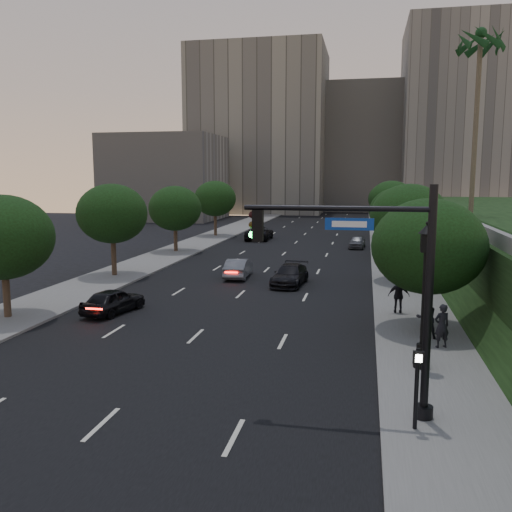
% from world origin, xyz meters
% --- Properties ---
extents(ground, '(160.00, 160.00, 0.00)m').
position_xyz_m(ground, '(0.00, 0.00, 0.00)').
color(ground, black).
rests_on(ground, ground).
extents(road_surface, '(16.00, 140.00, 0.02)m').
position_xyz_m(road_surface, '(0.00, 30.00, 0.01)').
color(road_surface, black).
rests_on(road_surface, ground).
extents(sidewalk_right, '(4.50, 140.00, 0.15)m').
position_xyz_m(sidewalk_right, '(10.25, 30.00, 0.07)').
color(sidewalk_right, slate).
rests_on(sidewalk_right, ground).
extents(sidewalk_left, '(4.50, 140.00, 0.15)m').
position_xyz_m(sidewalk_left, '(-10.25, 30.00, 0.07)').
color(sidewalk_left, slate).
rests_on(sidewalk_left, ground).
extents(parapet_wall, '(0.35, 90.00, 0.70)m').
position_xyz_m(parapet_wall, '(13.50, 28.00, 4.35)').
color(parapet_wall, slate).
rests_on(parapet_wall, embankment).
extents(office_block_left, '(26.00, 20.00, 32.00)m').
position_xyz_m(office_block_left, '(-14.00, 92.00, 16.00)').
color(office_block_left, gray).
rests_on(office_block_left, ground).
extents(office_block_mid, '(22.00, 18.00, 26.00)m').
position_xyz_m(office_block_mid, '(6.00, 102.00, 13.00)').
color(office_block_mid, '#A8A49A').
rests_on(office_block_mid, ground).
extents(office_block_right, '(20.00, 22.00, 36.00)m').
position_xyz_m(office_block_right, '(24.00, 96.00, 18.00)').
color(office_block_right, gray).
rests_on(office_block_right, ground).
extents(office_block_filler, '(18.00, 16.00, 14.00)m').
position_xyz_m(office_block_filler, '(-26.00, 70.00, 7.00)').
color(office_block_filler, '#A8A49A').
rests_on(office_block_filler, ground).
extents(tree_right_a, '(5.20, 5.20, 6.24)m').
position_xyz_m(tree_right_a, '(10.30, 8.00, 4.02)').
color(tree_right_a, '#38281C').
rests_on(tree_right_a, ground).
extents(tree_right_b, '(5.20, 5.20, 6.74)m').
position_xyz_m(tree_right_b, '(10.30, 20.00, 4.52)').
color(tree_right_b, '#38281C').
rests_on(tree_right_b, ground).
extents(tree_right_c, '(5.20, 5.20, 6.24)m').
position_xyz_m(tree_right_c, '(10.30, 33.00, 4.02)').
color(tree_right_c, '#38281C').
rests_on(tree_right_c, ground).
extents(tree_right_d, '(5.20, 5.20, 6.74)m').
position_xyz_m(tree_right_d, '(10.30, 47.00, 4.52)').
color(tree_right_d, '#38281C').
rests_on(tree_right_d, ground).
extents(tree_right_e, '(5.20, 5.20, 6.24)m').
position_xyz_m(tree_right_e, '(10.30, 62.00, 4.02)').
color(tree_right_e, '#38281C').
rests_on(tree_right_e, ground).
extents(tree_left_a, '(5.00, 5.00, 6.34)m').
position_xyz_m(tree_left_a, '(-10.30, 6.00, 4.21)').
color(tree_left_a, '#38281C').
rests_on(tree_left_a, ground).
extents(tree_left_b, '(5.00, 5.00, 6.71)m').
position_xyz_m(tree_left_b, '(-10.30, 18.00, 4.58)').
color(tree_left_b, '#38281C').
rests_on(tree_left_b, ground).
extents(tree_left_c, '(5.00, 5.00, 6.34)m').
position_xyz_m(tree_left_c, '(-10.30, 31.00, 4.21)').
color(tree_left_c, '#38281C').
rests_on(tree_left_c, ground).
extents(tree_left_d, '(5.00, 5.00, 6.71)m').
position_xyz_m(tree_left_d, '(-10.30, 45.00, 4.58)').
color(tree_left_d, '#38281C').
rests_on(tree_left_d, ground).
extents(palm_far, '(3.20, 3.20, 15.50)m').
position_xyz_m(palm_far, '(16.00, 30.00, 17.64)').
color(palm_far, '#4C4233').
rests_on(palm_far, embankment).
extents(traffic_signal_mast, '(5.68, 0.56, 7.00)m').
position_xyz_m(traffic_signal_mast, '(8.17, -1.93, 3.67)').
color(traffic_signal_mast, black).
rests_on(traffic_signal_mast, ground).
extents(street_lamp, '(0.64, 0.64, 5.62)m').
position_xyz_m(street_lamp, '(9.62, 2.48, 2.63)').
color(street_lamp, black).
rests_on(street_lamp, ground).
extents(pedestrian_signal, '(0.30, 0.33, 2.50)m').
position_xyz_m(pedestrian_signal, '(8.95, -2.78, 1.57)').
color(pedestrian_signal, black).
rests_on(pedestrian_signal, ground).
extents(sedan_near_left, '(2.44, 4.25, 1.36)m').
position_xyz_m(sedan_near_left, '(-5.58, 8.22, 0.68)').
color(sedan_near_left, black).
rests_on(sedan_near_left, ground).
extents(sedan_mid_left, '(1.71, 4.32, 1.40)m').
position_xyz_m(sedan_mid_left, '(-1.43, 19.48, 0.70)').
color(sedan_mid_left, slate).
rests_on(sedan_mid_left, ground).
extents(sedan_far_left, '(2.56, 5.55, 1.54)m').
position_xyz_m(sedan_far_left, '(-4.46, 42.77, 0.77)').
color(sedan_far_left, black).
rests_on(sedan_far_left, ground).
extents(sedan_near_right, '(2.29, 4.85, 1.37)m').
position_xyz_m(sedan_near_right, '(2.57, 17.55, 0.68)').
color(sedan_near_right, black).
rests_on(sedan_near_right, ground).
extents(sedan_far_right, '(1.79, 3.85, 1.28)m').
position_xyz_m(sedan_far_right, '(6.67, 37.57, 0.64)').
color(sedan_far_right, '#585B60').
rests_on(sedan_far_right, ground).
extents(pedestrian_a, '(0.80, 0.68, 1.85)m').
position_xyz_m(pedestrian_a, '(10.65, 5.10, 1.08)').
color(pedestrian_a, black).
rests_on(pedestrian_a, sidewalk_right).
extents(pedestrian_b, '(1.07, 0.93, 1.87)m').
position_xyz_m(pedestrian_b, '(10.17, 6.32, 1.09)').
color(pedestrian_b, black).
rests_on(pedestrian_b, sidewalk_right).
extents(pedestrian_c, '(1.08, 0.45, 1.85)m').
position_xyz_m(pedestrian_c, '(9.24, 10.72, 1.07)').
color(pedestrian_c, black).
rests_on(pedestrian_c, sidewalk_right).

